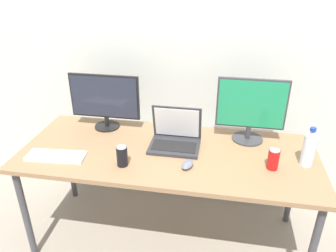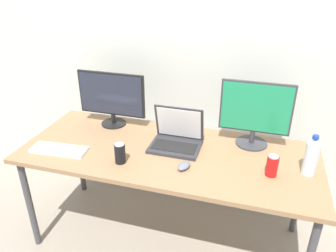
{
  "view_description": "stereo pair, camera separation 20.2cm",
  "coord_description": "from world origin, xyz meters",
  "px_view_note": "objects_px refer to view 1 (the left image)",
  "views": [
    {
      "loc": [
        0.32,
        -1.78,
        1.83
      ],
      "look_at": [
        0.0,
        0.0,
        0.92
      ],
      "focal_mm": 35.0,
      "sensor_mm": 36.0,
      "label": 1
    },
    {
      "loc": [
        0.52,
        -1.73,
        1.83
      ],
      "look_at": [
        0.0,
        0.0,
        0.92
      ],
      "focal_mm": 35.0,
      "sensor_mm": 36.0,
      "label": 2
    }
  ],
  "objects_px": {
    "monitor_center": "(251,109)",
    "soda_can_near_keyboard": "(273,159)",
    "work_desk": "(168,158)",
    "mouse_by_keyboard": "(187,165)",
    "soda_can_by_laptop": "(122,156)",
    "laptop_silver": "(175,137)",
    "keyboard_main": "(56,156)",
    "monitor_left": "(105,100)",
    "water_bottle": "(309,148)"
  },
  "relations": [
    {
      "from": "laptop_silver",
      "to": "mouse_by_keyboard",
      "type": "bearing_deg",
      "value": -65.61
    },
    {
      "from": "monitor_left",
      "to": "keyboard_main",
      "type": "xyz_separation_m",
      "value": [
        -0.17,
        -0.46,
        -0.21
      ]
    },
    {
      "from": "monitor_center",
      "to": "mouse_by_keyboard",
      "type": "height_order",
      "value": "monitor_center"
    },
    {
      "from": "laptop_silver",
      "to": "keyboard_main",
      "type": "xyz_separation_m",
      "value": [
        -0.7,
        -0.29,
        -0.05
      ]
    },
    {
      "from": "keyboard_main",
      "to": "soda_can_near_keyboard",
      "type": "xyz_separation_m",
      "value": [
        1.31,
        0.12,
        0.05
      ]
    },
    {
      "from": "water_bottle",
      "to": "soda_can_near_keyboard",
      "type": "relative_size",
      "value": 1.96
    },
    {
      "from": "monitor_center",
      "to": "soda_can_near_keyboard",
      "type": "height_order",
      "value": "monitor_center"
    },
    {
      "from": "keyboard_main",
      "to": "soda_can_near_keyboard",
      "type": "height_order",
      "value": "soda_can_near_keyboard"
    },
    {
      "from": "monitor_center",
      "to": "water_bottle",
      "type": "xyz_separation_m",
      "value": [
        0.33,
        -0.25,
        -0.12
      ]
    },
    {
      "from": "water_bottle",
      "to": "work_desk",
      "type": "bearing_deg",
      "value": 179.53
    },
    {
      "from": "work_desk",
      "to": "laptop_silver",
      "type": "bearing_deg",
      "value": 68.09
    },
    {
      "from": "work_desk",
      "to": "mouse_by_keyboard",
      "type": "bearing_deg",
      "value": -47.94
    },
    {
      "from": "monitor_left",
      "to": "keyboard_main",
      "type": "relative_size",
      "value": 1.39
    },
    {
      "from": "keyboard_main",
      "to": "soda_can_by_laptop",
      "type": "distance_m",
      "value": 0.44
    },
    {
      "from": "laptop_silver",
      "to": "soda_can_by_laptop",
      "type": "distance_m",
      "value": 0.4
    },
    {
      "from": "monitor_center",
      "to": "soda_can_by_laptop",
      "type": "distance_m",
      "value": 0.89
    },
    {
      "from": "soda_can_by_laptop",
      "to": "soda_can_near_keyboard",
      "type": "bearing_deg",
      "value": 7.94
    },
    {
      "from": "monitor_left",
      "to": "water_bottle",
      "type": "distance_m",
      "value": 1.37
    },
    {
      "from": "monitor_left",
      "to": "soda_can_near_keyboard",
      "type": "bearing_deg",
      "value": -16.66
    },
    {
      "from": "work_desk",
      "to": "mouse_by_keyboard",
      "type": "relative_size",
      "value": 18.4
    },
    {
      "from": "laptop_silver",
      "to": "keyboard_main",
      "type": "relative_size",
      "value": 0.9
    },
    {
      "from": "work_desk",
      "to": "mouse_by_keyboard",
      "type": "xyz_separation_m",
      "value": [
        0.15,
        -0.16,
        0.07
      ]
    },
    {
      "from": "work_desk",
      "to": "keyboard_main",
      "type": "bearing_deg",
      "value": -163.26
    },
    {
      "from": "keyboard_main",
      "to": "soda_can_near_keyboard",
      "type": "distance_m",
      "value": 1.32
    },
    {
      "from": "work_desk",
      "to": "soda_can_near_keyboard",
      "type": "xyz_separation_m",
      "value": [
        0.64,
        -0.09,
        0.12
      ]
    },
    {
      "from": "laptop_silver",
      "to": "mouse_by_keyboard",
      "type": "xyz_separation_m",
      "value": [
        0.11,
        -0.25,
        -0.04
      ]
    },
    {
      "from": "mouse_by_keyboard",
      "to": "soda_can_near_keyboard",
      "type": "bearing_deg",
      "value": 26.82
    },
    {
      "from": "work_desk",
      "to": "laptop_silver",
      "type": "height_order",
      "value": "laptop_silver"
    },
    {
      "from": "soda_can_near_keyboard",
      "to": "laptop_silver",
      "type": "bearing_deg",
      "value": 164.18
    },
    {
      "from": "keyboard_main",
      "to": "soda_can_near_keyboard",
      "type": "bearing_deg",
      "value": 0.55
    },
    {
      "from": "laptop_silver",
      "to": "mouse_by_keyboard",
      "type": "relative_size",
      "value": 3.15
    },
    {
      "from": "keyboard_main",
      "to": "water_bottle",
      "type": "height_order",
      "value": "water_bottle"
    },
    {
      "from": "monitor_center",
      "to": "soda_can_by_laptop",
      "type": "xyz_separation_m",
      "value": [
        -0.75,
        -0.45,
        -0.17
      ]
    },
    {
      "from": "monitor_center",
      "to": "soda_can_near_keyboard",
      "type": "bearing_deg",
      "value": -68.4
    },
    {
      "from": "work_desk",
      "to": "monitor_center",
      "type": "height_order",
      "value": "monitor_center"
    },
    {
      "from": "mouse_by_keyboard",
      "to": "soda_can_by_laptop",
      "type": "relative_size",
      "value": 0.82
    },
    {
      "from": "soda_can_by_laptop",
      "to": "work_desk",
      "type": "bearing_deg",
      "value": 41.13
    },
    {
      "from": "work_desk",
      "to": "soda_can_by_laptop",
      "type": "relative_size",
      "value": 15.02
    },
    {
      "from": "laptop_silver",
      "to": "mouse_by_keyboard",
      "type": "height_order",
      "value": "laptop_silver"
    },
    {
      "from": "water_bottle",
      "to": "monitor_center",
      "type": "bearing_deg",
      "value": 143.04
    },
    {
      "from": "laptop_silver",
      "to": "keyboard_main",
      "type": "distance_m",
      "value": 0.76
    },
    {
      "from": "monitor_left",
      "to": "soda_can_near_keyboard",
      "type": "distance_m",
      "value": 1.2
    },
    {
      "from": "keyboard_main",
      "to": "mouse_by_keyboard",
      "type": "distance_m",
      "value": 0.82
    },
    {
      "from": "monitor_left",
      "to": "laptop_silver",
      "type": "distance_m",
      "value": 0.58
    },
    {
      "from": "monitor_left",
      "to": "keyboard_main",
      "type": "bearing_deg",
      "value": -110.36
    },
    {
      "from": "monitor_left",
      "to": "keyboard_main",
      "type": "height_order",
      "value": "monitor_left"
    },
    {
      "from": "water_bottle",
      "to": "laptop_silver",
      "type": "bearing_deg",
      "value": 173.49
    },
    {
      "from": "soda_can_near_keyboard",
      "to": "monitor_center",
      "type": "bearing_deg",
      "value": 111.6
    },
    {
      "from": "soda_can_near_keyboard",
      "to": "monitor_left",
      "type": "bearing_deg",
      "value": 163.34
    },
    {
      "from": "keyboard_main",
      "to": "soda_can_by_laptop",
      "type": "relative_size",
      "value": 2.86
    }
  ]
}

